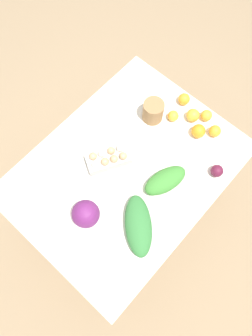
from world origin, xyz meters
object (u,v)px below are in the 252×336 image
orange_3 (215,131)px  orange_4 (184,99)px  greens_bunch_beet_tops (138,225)px  orange_1 (173,116)px  paper_bag (153,111)px  greens_bunch_kale (165,180)px  egg_carton (108,158)px  beet_root (217,171)px  cabbage_purple (86,214)px  orange_2 (206,115)px  orange_5 (198,131)px  orange_0 (193,115)px

orange_3 → orange_4: 0.27m
greens_bunch_beet_tops → orange_1: bearing=-156.2°
paper_bag → greens_bunch_kale: size_ratio=0.54×
egg_carton → greens_bunch_kale: (-0.11, 0.32, 0.00)m
beet_root → cabbage_purple: bearing=-28.4°
egg_carton → greens_bunch_beet_tops: bearing=94.4°
egg_carton → orange_2: size_ratio=3.99×
cabbage_purple → orange_4: (-0.90, -0.07, -0.04)m
egg_carton → greens_bunch_beet_tops: egg_carton is taller
orange_4 → orange_5: (0.12, 0.20, 0.01)m
paper_bag → greens_bunch_beet_tops: bearing=34.0°
cabbage_purple → orange_0: 0.85m
beet_root → orange_4: 0.49m
orange_0 → orange_3: bearing=91.7°
orange_3 → orange_4: orange_4 is taller
greens_bunch_kale → orange_3: size_ratio=3.61×
orange_0 → paper_bag: bearing=-50.6°
greens_bunch_beet_tops → orange_5: greens_bunch_beet_tops is taller
orange_1 → orange_3: orange_3 is taller
orange_1 → paper_bag: bearing=-53.1°
greens_bunch_kale → beet_root: bearing=143.5°
orange_1 → orange_5: bearing=95.0°
paper_bag → orange_3: 0.38m
orange_2 → beet_root: bearing=46.2°
egg_carton → orange_1: egg_carton is taller
beet_root → orange_0: size_ratio=0.90×
orange_2 → orange_4: 0.17m
paper_bag → greens_bunch_kale: 0.42m
orange_2 → paper_bag: bearing=-49.5°
orange_0 → orange_1: (0.08, -0.09, -0.01)m
cabbage_purple → beet_root: cabbage_purple is taller
beet_root → orange_5: size_ratio=0.86×
cabbage_purple → orange_5: 0.80m
orange_3 → paper_bag: bearing=-65.5°
orange_0 → orange_4: orange_0 is taller
cabbage_purple → greens_bunch_kale: size_ratio=0.58×
greens_bunch_beet_tops → cabbage_purple: bearing=-59.1°
paper_bag → beet_root: size_ratio=1.93×
orange_0 → egg_carton: bearing=-18.7°
paper_bag → orange_1: 0.13m
paper_bag → beet_root: 0.50m
orange_1 → orange_2: 0.20m
greens_bunch_beet_tops → orange_2: (-0.76, -0.13, -0.01)m
greens_bunch_beet_tops → orange_1: size_ratio=5.01×
orange_3 → orange_5: (0.07, -0.07, 0.01)m
egg_carton → orange_4: 0.59m
greens_bunch_beet_tops → orange_2: 0.77m
beet_root → orange_2: (-0.24, -0.25, -0.00)m
orange_5 → orange_1: bearing=-85.0°
egg_carton → orange_3: bearing=177.0°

